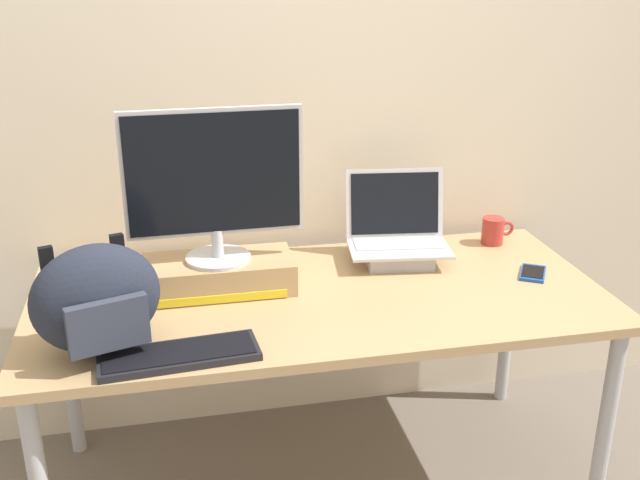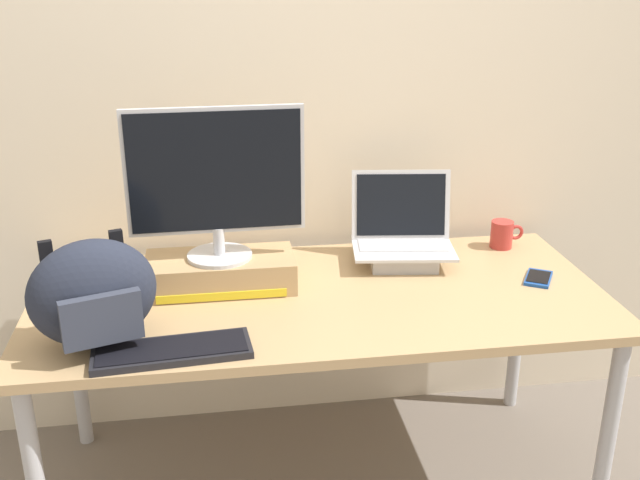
% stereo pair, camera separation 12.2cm
% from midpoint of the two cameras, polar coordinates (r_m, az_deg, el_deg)
% --- Properties ---
extents(ground_plane, '(20.00, 20.00, 0.00)m').
position_cam_midpoint_polar(ground_plane, '(2.71, -1.35, -17.84)').
color(ground_plane, '#70665B').
extents(back_wall, '(7.00, 0.10, 2.60)m').
position_cam_midpoint_polar(back_wall, '(2.64, -3.68, 12.26)').
color(back_wall, beige).
rests_on(back_wall, ground).
extents(desk, '(1.78, 0.82, 0.71)m').
position_cam_midpoint_polar(desk, '(2.36, -1.49, -5.52)').
color(desk, tan).
rests_on(desk, ground).
extents(toner_box_yellow, '(0.47, 0.22, 0.10)m').
position_cam_midpoint_polar(toner_box_yellow, '(2.37, -9.20, -2.64)').
color(toner_box_yellow, tan).
rests_on(toner_box_yellow, desk).
extents(desktop_monitor, '(0.54, 0.20, 0.48)m').
position_cam_midpoint_polar(desktop_monitor, '(2.27, -9.63, 4.32)').
color(desktop_monitor, silver).
rests_on(desktop_monitor, toner_box_yellow).
extents(open_laptop, '(0.37, 0.29, 0.30)m').
position_cam_midpoint_polar(open_laptop, '(2.57, 4.58, -0.27)').
color(open_laptop, '#ADADB2').
rests_on(open_laptop, desk).
extents(external_keyboard, '(0.43, 0.18, 0.02)m').
position_cam_midpoint_polar(external_keyboard, '(2.02, -12.46, -8.61)').
color(external_keyboard, black).
rests_on(external_keyboard, desk).
extents(messenger_backpack, '(0.38, 0.29, 0.30)m').
position_cam_midpoint_polar(messenger_backpack, '(2.06, -18.37, -4.34)').
color(messenger_backpack, '#232838').
rests_on(messenger_backpack, desk).
extents(coffee_mug, '(0.12, 0.08, 0.10)m').
position_cam_midpoint_polar(coffee_mug, '(2.77, 11.92, 0.69)').
color(coffee_mug, '#B2332D').
rests_on(coffee_mug, desk).
extents(cell_phone, '(0.13, 0.15, 0.01)m').
position_cam_midpoint_polar(cell_phone, '(2.55, 14.64, -2.45)').
color(cell_phone, '#19479E').
rests_on(cell_phone, desk).
extents(plush_toy, '(0.10, 0.10, 0.10)m').
position_cam_midpoint_polar(plush_toy, '(2.40, -16.79, -3.08)').
color(plush_toy, gold).
rests_on(plush_toy, desk).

